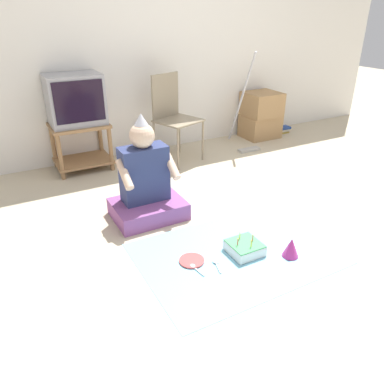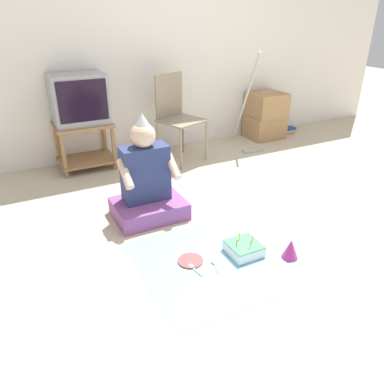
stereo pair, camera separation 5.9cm
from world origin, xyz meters
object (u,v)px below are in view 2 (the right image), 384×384
paper_plate (190,260)px  book_pile (288,130)px  tv (79,99)px  person_seated (147,185)px  cardboard_box_stack (266,115)px  party_hat_blue (291,249)px  dust_mop (249,122)px  birthday_cake (244,248)px  folding_chair (176,112)px

paper_plate → book_pile: bearing=38.6°
tv → person_seated: 1.38m
cardboard_box_stack → party_hat_blue: 2.72m
tv → dust_mop: bearing=-8.6°
cardboard_box_stack → paper_plate: (-2.11, -2.00, -0.29)m
birthday_cake → paper_plate: birthday_cake is taller
dust_mop → party_hat_blue: 2.27m
book_pile → party_hat_blue: 2.96m
person_seated → cardboard_box_stack: bearing=30.6°
folding_chair → cardboard_box_stack: 1.40m
book_pile → party_hat_blue: (-1.88, -2.28, 0.03)m
tv → folding_chair: tv is taller
tv → party_hat_blue: bearing=-69.3°
cardboard_box_stack → party_hat_blue: (-1.47, -2.27, -0.22)m
folding_chair → paper_plate: 2.03m
book_pile → cardboard_box_stack: bearing=-179.3°
folding_chair → paper_plate: (-0.74, -1.82, -0.53)m
dust_mop → person_seated: dust_mop is taller
dust_mop → book_pile: dust_mop is taller
dust_mop → cardboard_box_stack: bearing=30.4°
dust_mop → paper_plate: size_ratio=6.54×
book_pile → party_hat_blue: party_hat_blue is taller
tv → paper_plate: bearing=-83.4°
cardboard_box_stack → paper_plate: size_ratio=3.38×
birthday_cake → party_hat_blue: size_ratio=1.57×
cardboard_box_stack → dust_mop: size_ratio=0.52×
birthday_cake → dust_mop: bearing=54.9°
book_pile → person_seated: size_ratio=0.22×
person_seated → birthday_cake: size_ratio=3.89×
party_hat_blue → paper_plate: size_ratio=0.81×
cardboard_box_stack → dust_mop: (-0.45, -0.26, 0.03)m
cardboard_box_stack → paper_plate: bearing=-136.5°
party_hat_blue → book_pile: bearing=50.5°
book_pile → person_seated: bearing=-153.5°
folding_chair → person_seated: (-0.76, -1.08, -0.27)m
birthday_cake → book_pile: bearing=44.4°
cardboard_box_stack → book_pile: 0.48m
tv → birthday_cake: size_ratio=2.42×
book_pile → party_hat_blue: bearing=-129.5°
dust_mop → folding_chair: bearing=175.0°
book_pile → paper_plate: book_pile is taller
tv → party_hat_blue: size_ratio=3.79×
tv → birthday_cake: tv is taller
book_pile → party_hat_blue: size_ratio=1.34×
party_hat_blue → birthday_cake: bearing=144.2°
folding_chair → dust_mop: bearing=-5.0°
person_seated → folding_chair: bearing=54.9°
person_seated → paper_plate: size_ratio=4.93×
folding_chair → birthday_cake: size_ratio=4.25×
tv → person_seated: bearing=-80.5°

